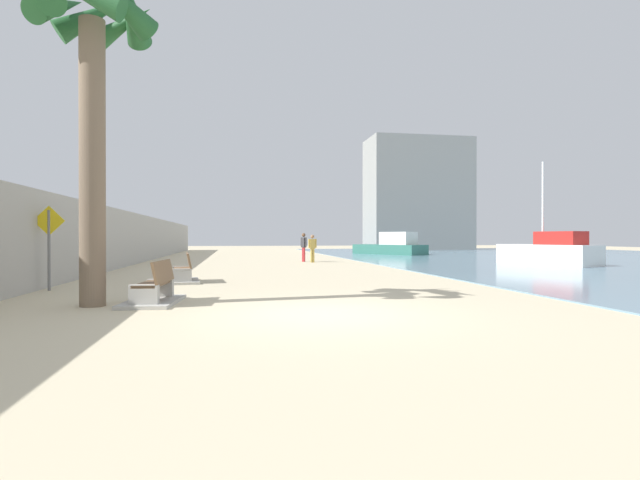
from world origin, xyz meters
TOP-DOWN VIEW (x-y plane):
  - ground_plane at (0.00, 18.00)m, footprint 120.00×120.00m
  - seawall at (-7.50, 18.00)m, footprint 0.80×64.00m
  - water_bay at (24.00, 18.00)m, footprint 36.00×68.00m
  - palm_tree at (-4.67, 1.96)m, footprint 2.74×2.87m
  - bench_near at (-3.45, 2.18)m, footprint 1.29×2.19m
  - bench_far at (-3.36, 7.50)m, footprint 1.33×2.21m
  - person_walking at (2.94, 19.45)m, footprint 0.52×0.23m
  - person_standing at (2.54, 20.39)m, footprint 0.32×0.47m
  - boat_outer at (11.66, 30.85)m, footprint 5.44×6.80m
  - boat_mid_bay at (14.96, 14.21)m, footprint 3.36×5.61m
  - pedestrian_sign at (-6.81, 5.49)m, footprint 0.85×0.08m
  - harbor_building at (19.92, 46.00)m, footprint 12.00×6.00m

SIDE VIEW (x-z plane):
  - ground_plane at x=0.00m, z-range 0.00..0.00m
  - water_bay at x=24.00m, z-range 0.00..0.04m
  - bench_near at x=-3.45m, z-range -0.26..0.72m
  - bench_far at x=-3.36m, z-range -0.26..0.72m
  - boat_outer at x=11.66m, z-range -0.23..1.70m
  - boat_mid_bay at x=14.96m, z-range -2.04..3.52m
  - person_walking at x=2.94m, z-range 0.14..1.80m
  - person_standing at x=2.54m, z-range 0.16..1.93m
  - seawall at x=-7.50m, z-range 0.00..2.86m
  - pedestrian_sign at x=-6.81m, z-range 0.29..2.69m
  - palm_tree at x=-4.67m, z-range 1.77..9.16m
  - harbor_building at x=19.92m, z-range 0.00..13.21m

